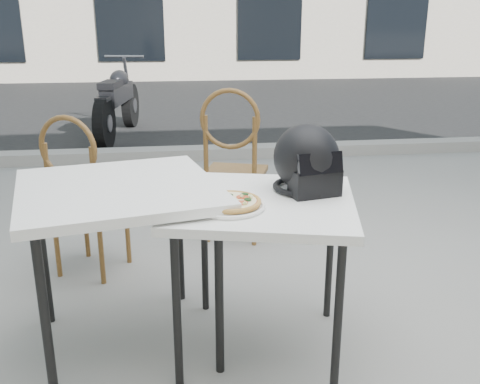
{
  "coord_description": "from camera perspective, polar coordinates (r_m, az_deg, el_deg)",
  "views": [
    {
      "loc": [
        -0.89,
        -2.68,
        1.42
      ],
      "look_at": [
        -0.62,
        -0.64,
        0.77
      ],
      "focal_mm": 40.0,
      "sensor_mm": 36.0,
      "label": 1
    }
  ],
  "objects": [
    {
      "name": "motorcycle",
      "position": [
        7.07,
        -12.88,
        9.27
      ],
      "size": [
        0.55,
        2.0,
        1.0
      ],
      "rotation": [
        0.0,
        0.0,
        -0.15
      ],
      "color": "black",
      "rests_on": "street_asphalt"
    },
    {
      "name": "curb",
      "position": [
        5.91,
        1.2,
        4.37
      ],
      "size": [
        30.0,
        0.25,
        0.12
      ],
      "primitive_type": "cube",
      "color": "gray",
      "rests_on": "ground"
    },
    {
      "name": "cafe_table_main",
      "position": [
        2.26,
        2.45,
        -2.26
      ],
      "size": [
        0.92,
        0.92,
        0.72
      ],
      "rotation": [
        0.0,
        0.0,
        -0.25
      ],
      "color": "white",
      "rests_on": "ground"
    },
    {
      "name": "helmet",
      "position": [
        2.33,
        7.17,
        3.22
      ],
      "size": [
        0.34,
        0.35,
        0.29
      ],
      "rotation": [
        0.0,
        0.0,
        0.21
      ],
      "color": "black",
      "rests_on": "cafe_table_main"
    },
    {
      "name": "street_asphalt",
      "position": [
        9.82,
        -2.45,
        9.39
      ],
      "size": [
        30.0,
        8.0,
        0.0
      ],
      "primitive_type": "cube",
      "color": "black",
      "rests_on": "ground"
    },
    {
      "name": "cafe_chair_main",
      "position": [
        3.51,
        -0.76,
        3.76
      ],
      "size": [
        0.5,
        0.5,
        1.04
      ],
      "rotation": [
        0.0,
        0.0,
        2.82
      ],
      "color": "brown",
      "rests_on": "ground"
    },
    {
      "name": "cafe_table_side",
      "position": [
        2.32,
        -12.78,
        -0.91
      ],
      "size": [
        0.96,
        0.96,
        0.77
      ],
      "rotation": [
        0.0,
        0.0,
        0.22
      ],
      "color": "white",
      "rests_on": "ground"
    },
    {
      "name": "plate",
      "position": [
        2.12,
        -1.16,
        -1.52
      ],
      "size": [
        0.38,
        0.38,
        0.02
      ],
      "rotation": [
        0.0,
        0.0,
        -0.42
      ],
      "color": "white",
      "rests_on": "cafe_table_main"
    },
    {
      "name": "pizza",
      "position": [
        2.11,
        -1.16,
        -1.02
      ],
      "size": [
        0.31,
        0.31,
        0.03
      ],
      "rotation": [
        0.0,
        0.0,
        0.25
      ],
      "color": "tan",
      "rests_on": "plate"
    },
    {
      "name": "ground",
      "position": [
        3.16,
        9.7,
        -9.33
      ],
      "size": [
        80.0,
        80.0,
        0.0
      ],
      "primitive_type": "plane",
      "color": "gray",
      "rests_on": "ground"
    },
    {
      "name": "cafe_chair_side",
      "position": [
        3.13,
        -16.57,
        0.44
      ],
      "size": [
        0.49,
        0.49,
        0.96
      ],
      "rotation": [
        0.0,
        0.0,
        2.69
      ],
      "color": "brown",
      "rests_on": "ground"
    }
  ]
}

